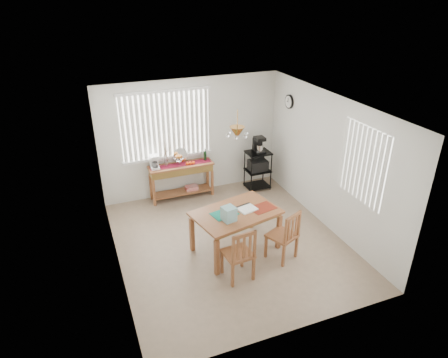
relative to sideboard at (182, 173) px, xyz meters
name	(u,v)px	position (x,y,z in m)	size (l,w,h in m)	color
ground	(230,243)	(0.32, -2.03, -0.60)	(4.00, 4.50, 0.01)	gray
room_shell	(230,159)	(0.32, -2.02, 1.09)	(4.20, 4.70, 2.70)	silver
sideboard	(182,173)	(0.00, 0.00, 0.00)	(1.41, 0.40, 0.79)	#945732
sideboard_items	(170,161)	(-0.23, 0.01, 0.32)	(1.34, 0.33, 0.61)	maroon
wire_cart	(258,167)	(1.75, -0.21, -0.05)	(0.53, 0.43, 0.91)	black
cart_items	(258,145)	(1.75, -0.20, 0.48)	(0.21, 0.26, 0.37)	black
dining_table	(236,216)	(0.34, -2.24, 0.09)	(1.62, 1.23, 0.78)	#945732
table_items	(233,213)	(0.23, -2.39, 0.27)	(1.19, 0.54, 0.25)	#167F69
chair_left	(239,254)	(0.08, -2.99, -0.13)	(0.48, 0.48, 0.96)	#945732
chair_right	(284,236)	(1.01, -2.79, -0.13)	(0.58, 0.58, 0.95)	#945732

